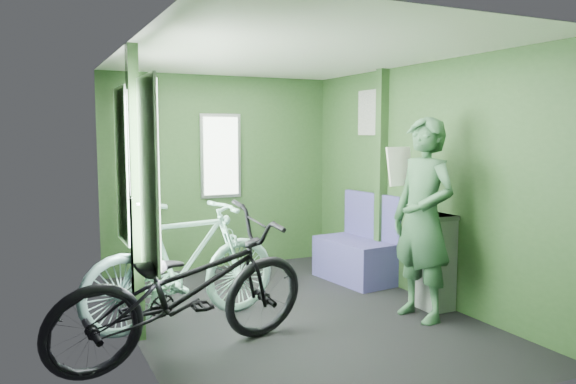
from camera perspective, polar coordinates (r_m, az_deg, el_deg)
name	(u,v)px	position (r m, az deg, el deg)	size (l,w,h in m)	color
room	(287,155)	(4.93, -0.09, 3.79)	(4.00, 4.02, 2.31)	black
bicycle_black	(189,359)	(4.30, -10.06, -16.36)	(0.70, 2.02, 1.06)	black
bicycle_mint	(185,325)	(4.99, -10.40, -13.12)	(0.50, 1.78, 1.07)	#86BFAF
passenger	(423,219)	(5.01, 13.56, -2.68)	(0.50, 0.70, 1.76)	#30593A
waste_box	(433,261)	(5.41, 14.49, -6.82)	(0.26, 0.36, 0.88)	slate
bench_seat	(357,255)	(6.27, 6.99, -6.37)	(0.61, 0.96, 0.96)	navy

